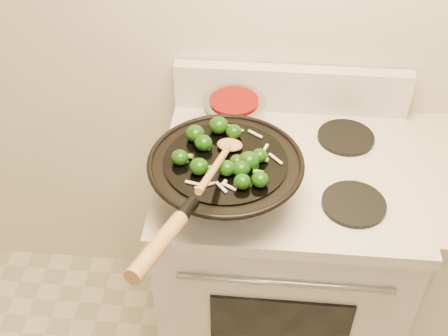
{
  "coord_description": "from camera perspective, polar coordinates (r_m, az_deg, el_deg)",
  "views": [
    {
      "loc": [
        -0.32,
        -0.11,
        2.04
      ],
      "look_at": [
        -0.42,
        1.02,
        1.04
      ],
      "focal_mm": 45.0,
      "sensor_mm": 36.0,
      "label": 1
    }
  ],
  "objects": [
    {
      "name": "stirfry",
      "position": [
        1.49,
        0.03,
        1.45
      ],
      "size": [
        0.3,
        0.28,
        0.05
      ],
      "color": "#103908",
      "rests_on": "wok"
    },
    {
      "name": "stove",
      "position": [
        2.03,
        5.65,
        -9.32
      ],
      "size": [
        0.78,
        0.67,
        1.08
      ],
      "color": "silver",
      "rests_on": "ground"
    },
    {
      "name": "saucepan",
      "position": [
        1.78,
        1.0,
        5.36
      ],
      "size": [
        0.2,
        0.32,
        0.12
      ],
      "color": "#9A9CA2",
      "rests_on": "stove"
    },
    {
      "name": "wok",
      "position": [
        1.54,
        0.09,
        -0.91
      ],
      "size": [
        0.43,
        0.69,
        0.23
      ],
      "color": "black",
      "rests_on": "stove"
    },
    {
      "name": "wooden_spoon",
      "position": [
        1.46,
        -0.22,
        1.14
      ],
      "size": [
        0.1,
        0.32,
        0.11
      ],
      "color": "#AF7545",
      "rests_on": "wok"
    }
  ]
}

